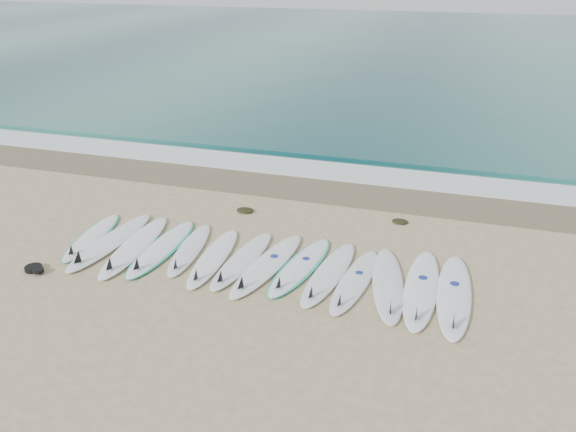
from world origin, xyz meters
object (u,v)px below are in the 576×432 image
(leash_coil, at_px, (34,269))
(surfboard_0, at_px, (91,237))
(surfboard_7, at_px, (266,266))
(surfboard_13, at_px, (454,296))

(leash_coil, bearing_deg, surfboard_0, 81.12)
(surfboard_0, bearing_deg, surfboard_7, -9.02)
(surfboard_13, bearing_deg, surfboard_0, 178.20)
(surfboard_0, height_order, leash_coil, surfboard_0)
(surfboard_0, distance_m, surfboard_13, 7.42)
(surfboard_7, xyz_separation_m, surfboard_13, (3.48, -0.04, 0.00))
(surfboard_13, xyz_separation_m, leash_coil, (-7.65, -1.34, -0.01))
(surfboard_0, height_order, surfboard_7, surfboard_7)
(surfboard_0, relative_size, leash_coil, 5.16)
(surfboard_13, relative_size, leash_coil, 6.28)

